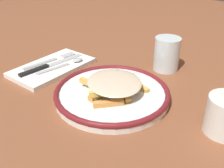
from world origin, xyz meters
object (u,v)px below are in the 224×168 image
object	(u,v)px
water_glass	(167,54)
napkin	(53,67)
fork	(50,61)
fries_heap	(113,85)
knife	(47,66)
spoon	(68,63)
plate	(112,93)

from	to	relation	value
water_glass	napkin	bearing A→B (deg)	-137.73
napkin	water_glass	distance (m)	0.34
napkin	fork	distance (m)	0.03
water_glass	fork	bearing A→B (deg)	-142.22
fries_heap	knife	distance (m)	0.25
spoon	fork	bearing A→B (deg)	-159.20
fries_heap	fork	size ratio (longest dim) A/B	1.04
spoon	plate	bearing A→B (deg)	-9.61
fork	plate	bearing A→B (deg)	-2.66
fork	spoon	xyz separation A→B (m)	(0.06, 0.02, 0.00)
fries_heap	spoon	bearing A→B (deg)	170.12
napkin	water_glass	size ratio (longest dim) A/B	2.45
plate	knife	bearing A→B (deg)	-175.50
plate	water_glass	world-z (taller)	water_glass
napkin	spoon	bearing A→B (deg)	47.18
plate	fries_heap	size ratio (longest dim) A/B	1.52
knife	spoon	bearing A→B (deg)	58.43
spoon	water_glass	xyz separation A→B (m)	(0.22, 0.19, 0.03)
fries_heap	knife	bearing A→B (deg)	-176.05
fries_heap	napkin	size ratio (longest dim) A/B	0.77
spoon	water_glass	bearing A→B (deg)	41.46
napkin	knife	distance (m)	0.02
plate	napkin	bearing A→B (deg)	179.97
fries_heap	water_glass	distance (m)	0.23
plate	napkin	world-z (taller)	plate
napkin	water_glass	bearing A→B (deg)	42.27
knife	water_glass	bearing A→B (deg)	44.48
napkin	knife	size ratio (longest dim) A/B	1.13
spoon	water_glass	size ratio (longest dim) A/B	1.58
fork	water_glass	xyz separation A→B (m)	(0.28, 0.21, 0.03)
plate	fries_heap	distance (m)	0.03
fries_heap	water_glass	size ratio (longest dim) A/B	1.89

